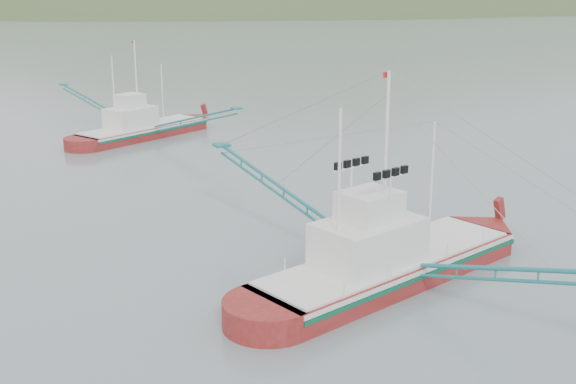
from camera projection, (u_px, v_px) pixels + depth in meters
name	position (u px, v px, depth m)	size (l,w,h in m)	color
ground	(336.00, 278.00, 38.19)	(1200.00, 1200.00, 0.00)	slate
main_boat	(387.00, 241.00, 37.18)	(16.75, 28.68, 11.87)	maroon
bg_boat_far	(141.00, 116.00, 72.83)	(15.66, 24.36, 10.51)	maroon
headland_right	(343.00, 7.00, 510.09)	(684.00, 432.00, 306.00)	#3C5029
ridge_distant	(12.00, 5.00, 538.42)	(960.00, 400.00, 240.00)	slate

